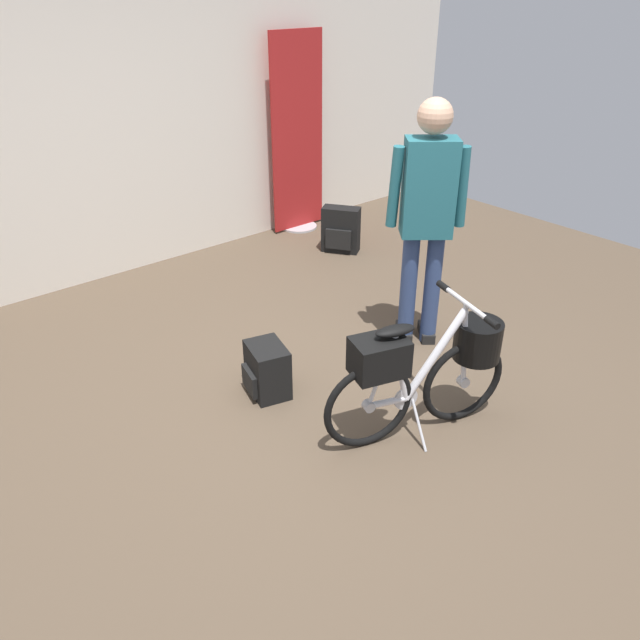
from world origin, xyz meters
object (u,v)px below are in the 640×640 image
at_px(folding_bike_foreground, 427,367).
at_px(backpack_on_floor, 341,230).
at_px(visitor_near_wall, 427,213).
at_px(handbag_on_floor, 267,370).
at_px(floor_banner_stand, 298,145).

height_order(folding_bike_foreground, backpack_on_floor, folding_bike_foreground).
xyz_separation_m(visitor_near_wall, handbag_on_floor, (-1.17, 0.17, -0.78)).
distance_m(floor_banner_stand, visitor_near_wall, 2.42).
bearing_deg(floor_banner_stand, backpack_on_floor, -97.26).
bearing_deg(visitor_near_wall, folding_bike_foreground, -136.24).
height_order(floor_banner_stand, folding_bike_foreground, floor_banner_stand).
relative_size(floor_banner_stand, handbag_on_floor, 5.62).
height_order(folding_bike_foreground, visitor_near_wall, visitor_near_wall).
xyz_separation_m(folding_bike_foreground, visitor_near_wall, (0.71, 0.68, 0.52)).
relative_size(backpack_on_floor, handbag_on_floor, 1.27).
relative_size(visitor_near_wall, backpack_on_floor, 3.92).
distance_m(floor_banner_stand, handbag_on_floor, 2.96).
bearing_deg(handbag_on_floor, folding_bike_foreground, -61.86).
xyz_separation_m(floor_banner_stand, visitor_near_wall, (-0.77, -2.29, 0.10)).
bearing_deg(backpack_on_floor, floor_banner_stand, 82.74).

